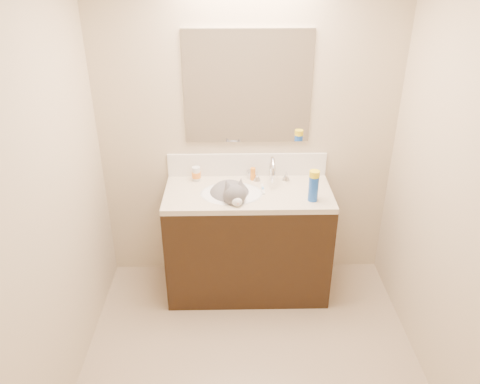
{
  "coord_description": "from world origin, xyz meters",
  "views": [
    {
      "loc": [
        -0.12,
        -2.0,
        2.41
      ],
      "look_at": [
        -0.06,
        0.92,
        0.88
      ],
      "focal_mm": 35.0,
      "sensor_mm": 36.0,
      "label": 1
    }
  ],
  "objects_px": {
    "silver_jar": "(250,174)",
    "amber_bottle": "(253,174)",
    "vanity_cabinet": "(248,243)",
    "spray_can": "(313,188)",
    "basin": "(232,202)",
    "cat": "(231,197)",
    "faucet": "(272,172)",
    "pill_bottle": "(196,174)"
  },
  "relations": [
    {
      "from": "silver_jar",
      "to": "vanity_cabinet",
      "type": "bearing_deg",
      "value": -95.75
    },
    {
      "from": "spray_can",
      "to": "faucet",
      "type": "bearing_deg",
      "value": 132.78
    },
    {
      "from": "faucet",
      "to": "silver_jar",
      "type": "height_order",
      "value": "faucet"
    },
    {
      "from": "silver_jar",
      "to": "spray_can",
      "type": "xyz_separation_m",
      "value": [
        0.42,
        -0.36,
        0.06
      ]
    },
    {
      "from": "cat",
      "to": "amber_bottle",
      "type": "height_order",
      "value": "cat"
    },
    {
      "from": "basin",
      "to": "amber_bottle",
      "type": "height_order",
      "value": "amber_bottle"
    },
    {
      "from": "vanity_cabinet",
      "to": "basin",
      "type": "height_order",
      "value": "basin"
    },
    {
      "from": "basin",
      "to": "faucet",
      "type": "relative_size",
      "value": 1.61
    },
    {
      "from": "basin",
      "to": "pill_bottle",
      "type": "height_order",
      "value": "pill_bottle"
    },
    {
      "from": "basin",
      "to": "silver_jar",
      "type": "xyz_separation_m",
      "value": [
        0.14,
        0.25,
        0.1
      ]
    },
    {
      "from": "basin",
      "to": "amber_bottle",
      "type": "relative_size",
      "value": 4.74
    },
    {
      "from": "amber_bottle",
      "to": "faucet",
      "type": "bearing_deg",
      "value": -20.35
    },
    {
      "from": "silver_jar",
      "to": "cat",
      "type": "bearing_deg",
      "value": -120.48
    },
    {
      "from": "vanity_cabinet",
      "to": "basin",
      "type": "bearing_deg",
      "value": -165.96
    },
    {
      "from": "basin",
      "to": "spray_can",
      "type": "height_order",
      "value": "spray_can"
    },
    {
      "from": "silver_jar",
      "to": "spray_can",
      "type": "distance_m",
      "value": 0.56
    },
    {
      "from": "cat",
      "to": "spray_can",
      "type": "xyz_separation_m",
      "value": [
        0.57,
        -0.11,
        0.12
      ]
    },
    {
      "from": "spray_can",
      "to": "silver_jar",
      "type": "bearing_deg",
      "value": 139.26
    },
    {
      "from": "basin",
      "to": "silver_jar",
      "type": "bearing_deg",
      "value": 60.08
    },
    {
      "from": "pill_bottle",
      "to": "spray_can",
      "type": "bearing_deg",
      "value": -21.8
    },
    {
      "from": "basin",
      "to": "vanity_cabinet",
      "type": "bearing_deg",
      "value": 14.04
    },
    {
      "from": "cat",
      "to": "pill_bottle",
      "type": "distance_m",
      "value": 0.35
    },
    {
      "from": "cat",
      "to": "silver_jar",
      "type": "distance_m",
      "value": 0.3
    },
    {
      "from": "vanity_cabinet",
      "to": "spray_can",
      "type": "height_order",
      "value": "spray_can"
    },
    {
      "from": "cat",
      "to": "basin",
      "type": "bearing_deg",
      "value": 23.77
    },
    {
      "from": "vanity_cabinet",
      "to": "spray_can",
      "type": "distance_m",
      "value": 0.71
    },
    {
      "from": "silver_jar",
      "to": "amber_bottle",
      "type": "height_order",
      "value": "amber_bottle"
    },
    {
      "from": "basin",
      "to": "faucet",
      "type": "xyz_separation_m",
      "value": [
        0.3,
        0.17,
        0.16
      ]
    },
    {
      "from": "pill_bottle",
      "to": "silver_jar",
      "type": "relative_size",
      "value": 1.77
    },
    {
      "from": "cat",
      "to": "spray_can",
      "type": "distance_m",
      "value": 0.59
    },
    {
      "from": "faucet",
      "to": "spray_can",
      "type": "xyz_separation_m",
      "value": [
        0.26,
        -0.28,
        0.01
      ]
    },
    {
      "from": "silver_jar",
      "to": "spray_can",
      "type": "height_order",
      "value": "spray_can"
    },
    {
      "from": "faucet",
      "to": "pill_bottle",
      "type": "height_order",
      "value": "faucet"
    },
    {
      "from": "spray_can",
      "to": "vanity_cabinet",
      "type": "bearing_deg",
      "value": 161.88
    },
    {
      "from": "amber_bottle",
      "to": "basin",
      "type": "bearing_deg",
      "value": -126.44
    },
    {
      "from": "basin",
      "to": "cat",
      "type": "relative_size",
      "value": 0.99
    },
    {
      "from": "spray_can",
      "to": "basin",
      "type": "bearing_deg",
      "value": 168.49
    },
    {
      "from": "silver_jar",
      "to": "spray_can",
      "type": "bearing_deg",
      "value": -40.74
    },
    {
      "from": "cat",
      "to": "pill_bottle",
      "type": "xyz_separation_m",
      "value": [
        -0.26,
        0.22,
        0.08
      ]
    },
    {
      "from": "vanity_cabinet",
      "to": "cat",
      "type": "height_order",
      "value": "cat"
    },
    {
      "from": "faucet",
      "to": "silver_jar",
      "type": "relative_size",
      "value": 4.56
    },
    {
      "from": "faucet",
      "to": "amber_bottle",
      "type": "bearing_deg",
      "value": 159.65
    }
  ]
}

